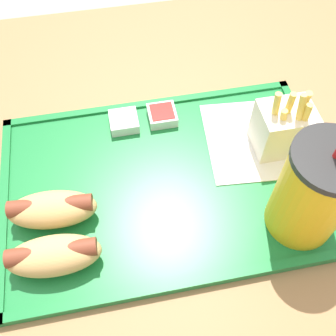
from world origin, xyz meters
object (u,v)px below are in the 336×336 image
object	(u,v)px
hot_dog_far	(54,255)
sauce_cup_ketchup	(162,115)
fries_carton	(284,130)
hot_dog_near	(52,209)
sauce_cup_mayo	(126,121)
soda_cup	(314,192)

from	to	relation	value
hot_dog_far	sauce_cup_ketchup	size ratio (longest dim) A/B	2.70
hot_dog_far	sauce_cup_ketchup	bearing A→B (deg)	-129.26
hot_dog_far	fries_carton	world-z (taller)	fries_carton
hot_dog_near	fries_carton	distance (m)	0.33
hot_dog_near	sauce_cup_ketchup	distance (m)	0.22
hot_dog_far	sauce_cup_mayo	xyz separation A→B (m)	(-0.11, -0.20, -0.01)
soda_cup	hot_dog_near	distance (m)	0.32
hot_dog_far	hot_dog_near	xyz separation A→B (m)	(-0.00, -0.06, 0.00)
soda_cup	hot_dog_far	bearing A→B (deg)	-0.10
soda_cup	hot_dog_near	size ratio (longest dim) A/B	1.51
fries_carton	sauce_cup_ketchup	distance (m)	0.18
fries_carton	sauce_cup_ketchup	xyz separation A→B (m)	(0.16, -0.09, -0.03)
hot_dog_far	fries_carton	xyz separation A→B (m)	(-0.33, -0.12, 0.02)
sauce_cup_mayo	fries_carton	bearing A→B (deg)	158.23
hot_dog_near	sauce_cup_mayo	bearing A→B (deg)	-128.29
soda_cup	hot_dog_near	bearing A→B (deg)	-11.49
hot_dog_near	sauce_cup_ketchup	bearing A→B (deg)	-139.60
soda_cup	sauce_cup_mayo	distance (m)	0.29
hot_dog_near	fries_carton	xyz separation A→B (m)	(-0.33, -0.06, 0.02)
hot_dog_far	hot_dog_near	distance (m)	0.06
fries_carton	sauce_cup_mayo	bearing A→B (deg)	-21.77
fries_carton	sauce_cup_ketchup	bearing A→B (deg)	-28.84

